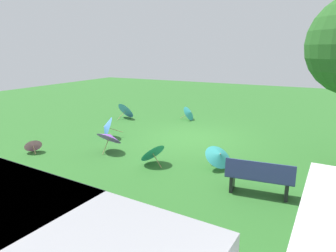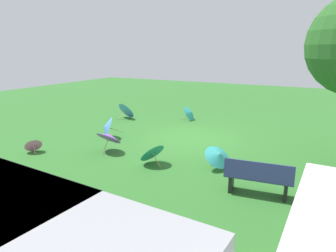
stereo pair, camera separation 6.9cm
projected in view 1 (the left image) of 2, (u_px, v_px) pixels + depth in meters
ground at (193, 138)px, 12.15m from camera, size 40.00×40.00×0.00m
park_bench at (259, 178)px, 7.27m from camera, size 1.64×0.66×0.90m
parasol_blue_0 at (106, 127)px, 12.03m from camera, size 0.99×0.99×0.90m
parasol_blue_1 at (127, 109)px, 15.55m from camera, size 1.11×1.08×0.90m
parasol_teal_0 at (152, 152)px, 9.29m from camera, size 0.87×0.97×0.74m
parasol_pink_1 at (33, 145)px, 10.41m from camera, size 0.65×0.71×0.54m
parasol_teal_1 at (219, 156)px, 8.90m from camera, size 1.05×1.07×0.74m
parasol_teal_2 at (190, 113)px, 15.13m from camera, size 0.79×0.77×0.74m
parasol_purple_0 at (110, 137)px, 10.40m from camera, size 0.95×0.90×0.86m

